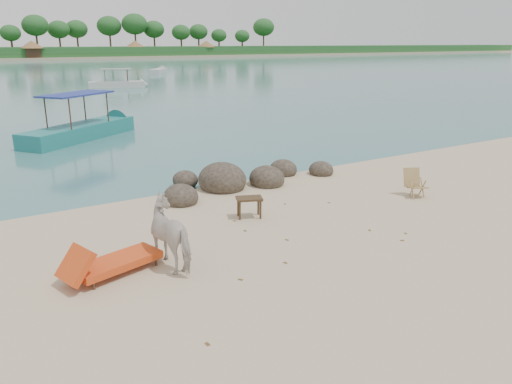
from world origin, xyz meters
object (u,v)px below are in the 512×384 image
cow (174,234)px  boat_near (77,101)px  side_table (249,209)px  deck_chair (418,184)px  lounge_chair (117,259)px  boulders (238,180)px

cow → boat_near: size_ratio=0.22×
side_table → deck_chair: size_ratio=0.81×
cow → lounge_chair: cow is taller
side_table → cow: bearing=-127.5°
lounge_chair → boat_near: boat_near is taller
boulders → lounge_chair: size_ratio=2.94×
boat_near → boulders: bearing=-114.5°
deck_chair → cow: bearing=-149.7°
side_table → deck_chair: (5.11, -1.08, 0.14)m
deck_chair → side_table: bearing=-165.5°
boulders → side_table: bearing=-114.2°
side_table → boat_near: size_ratio=0.09×
side_table → boulders: bearing=87.8°
cow → side_table: bearing=-158.2°
lounge_chair → deck_chair: 8.99m
cow → boat_near: boat_near is taller
boulders → lounge_chair: 6.58m
lounge_chair → deck_chair: bearing=-13.4°
boulders → cow: size_ratio=3.91×
boulders → cow: cow is taller
cow → lounge_chair: (-1.13, 0.24, -0.36)m
cow → lounge_chair: bearing=-20.6°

